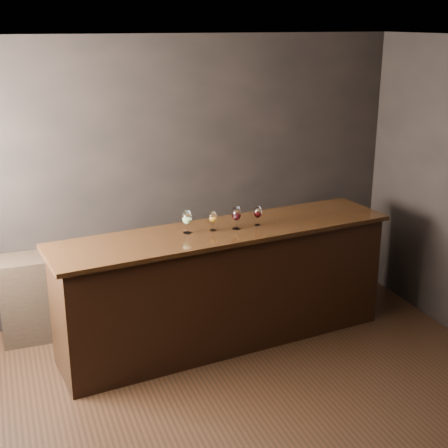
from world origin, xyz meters
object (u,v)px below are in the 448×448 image
object	(u,v)px
back_bar_shelf	(120,285)
glass_white	(187,218)
bar_counter	(225,288)
glass_red_b	(258,213)
glass_amber	(213,218)
glass_red_a	(236,215)

from	to	relation	value
back_bar_shelf	glass_white	xyz separation A→B (m)	(0.50, -0.69, 0.85)
back_bar_shelf	bar_counter	bearing A→B (deg)	-39.87
glass_red_b	glass_amber	bearing A→B (deg)	-179.57
bar_counter	back_bar_shelf	world-z (taller)	bar_counter
glass_red_b	bar_counter	bearing A→B (deg)	-178.40
back_bar_shelf	glass_red_b	xyz separation A→B (m)	(1.18, -0.70, 0.83)
glass_white	glass_amber	world-z (taller)	glass_white
glass_red_a	glass_red_b	distance (m)	0.23
bar_counter	glass_red_a	world-z (taller)	glass_red_a
bar_counter	glass_red_b	bearing A→B (deg)	-4.95
bar_counter	glass_amber	distance (m)	0.71
glass_red_a	glass_red_b	world-z (taller)	glass_red_a
glass_white	glass_red_a	world-z (taller)	same
bar_counter	glass_red_a	distance (m)	0.72
back_bar_shelf	glass_red_b	bearing A→B (deg)	-30.74
glass_amber	glass_red_b	size ratio (longest dim) A/B	1.02
glass_red_b	glass_red_a	bearing A→B (deg)	-170.91
glass_amber	glass_red_a	bearing A→B (deg)	-8.71
bar_counter	back_bar_shelf	distance (m)	1.11
glass_white	glass_red_a	distance (m)	0.45
glass_white	glass_red_a	size ratio (longest dim) A/B	1.00
bar_counter	glass_white	size ratio (longest dim) A/B	15.29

